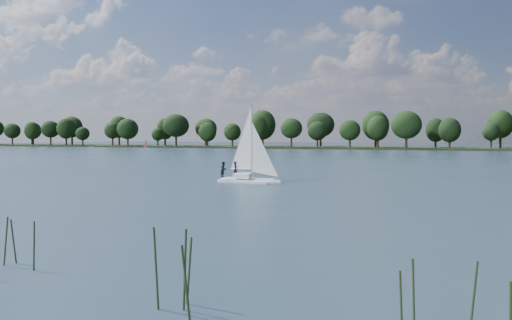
{
  "coord_description": "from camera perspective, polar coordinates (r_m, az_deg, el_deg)",
  "views": [
    {
      "loc": [
        23.77,
        -22.1,
        4.9
      ],
      "look_at": [
        -0.94,
        31.15,
        2.5
      ],
      "focal_mm": 40.0,
      "sensor_mm": 36.0,
      "label": 1
    }
  ],
  "objects": [
    {
      "name": "sailboat",
      "position": [
        60.52,
        -1.0,
        -0.0
      ],
      "size": [
        6.74,
        2.45,
        8.68
      ],
      "rotation": [
        0.0,
        0.0,
        -0.09
      ],
      "color": "white",
      "rests_on": "ground"
    },
    {
      "name": "treeline",
      "position": [
        231.37,
        18.44,
        3.04
      ],
      "size": [
        562.58,
        73.93,
        17.74
      ],
      "color": "black",
      "rests_on": "ground"
    },
    {
      "name": "ground",
      "position": [
        124.49,
        13.87,
        0.01
      ],
      "size": [
        700.0,
        700.0,
        0.0
      ],
      "primitive_type": "plane",
      "color": "#233342",
      "rests_on": "ground"
    },
    {
      "name": "dinghy_pink",
      "position": [
        225.54,
        -10.87,
        1.31
      ],
      "size": [
        2.92,
        2.18,
        4.36
      ],
      "rotation": [
        0.0,
        0.0,
        0.46
      ],
      "color": "white",
      "rests_on": "ground"
    },
    {
      "name": "far_shore",
      "position": [
        235.35,
        19.09,
        1.02
      ],
      "size": [
        660.0,
        40.0,
        1.5
      ],
      "primitive_type": "cube",
      "color": "black",
      "rests_on": "ground"
    },
    {
      "name": "pontoon",
      "position": [
        283.57,
        -16.1,
        1.26
      ],
      "size": [
        4.35,
        2.86,
        0.5
      ],
      "primitive_type": "cube",
      "rotation": [
        0.0,
        0.0,
        -0.23
      ],
      "color": "slate",
      "rests_on": "ground"
    }
  ]
}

